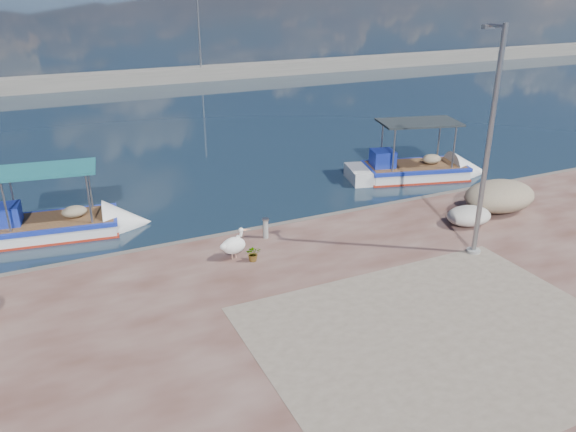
# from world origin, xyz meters

# --- Properties ---
(ground) EXTENTS (1400.00, 1400.00, 0.00)m
(ground) POSITION_xyz_m (0.00, 0.00, 0.00)
(ground) COLOR #162635
(ground) RESTS_ON ground
(quay_patch) EXTENTS (9.00, 7.00, 0.01)m
(quay_patch) POSITION_xyz_m (1.00, -3.00, 0.50)
(quay_patch) COLOR gray
(quay_patch) RESTS_ON quay
(breakwater) EXTENTS (120.00, 2.20, 7.50)m
(breakwater) POSITION_xyz_m (-0.00, 40.00, 0.60)
(breakwater) COLOR gray
(breakwater) RESTS_ON ground
(boat_left) EXTENTS (6.29, 2.81, 2.92)m
(boat_left) POSITION_xyz_m (-7.16, 8.65, 0.23)
(boat_left) COLOR white
(boat_left) RESTS_ON ground
(boat_right) EXTENTS (6.82, 3.73, 3.12)m
(boat_right) POSITION_xyz_m (8.65, 8.38, 0.24)
(boat_right) COLOR white
(boat_right) RESTS_ON ground
(pelican) EXTENTS (1.03, 0.53, 1.00)m
(pelican) POSITION_xyz_m (-2.17, 3.12, 0.97)
(pelican) COLOR tan
(pelican) RESTS_ON quay
(lamp_post) EXTENTS (0.44, 0.96, 7.00)m
(lamp_post) POSITION_xyz_m (4.93, 0.30, 3.80)
(lamp_post) COLOR gray
(lamp_post) RESTS_ON quay
(bollard_near) EXTENTS (0.23, 0.23, 0.71)m
(bollard_near) POSITION_xyz_m (-0.69, 4.12, 0.89)
(bollard_near) COLOR gray
(bollard_near) RESTS_ON quay
(potted_plant) EXTENTS (0.56, 0.52, 0.51)m
(potted_plant) POSITION_xyz_m (-1.69, 2.71, 0.76)
(potted_plant) COLOR #33722D
(potted_plant) RESTS_ON quay
(net_pile_d) EXTENTS (1.70, 1.27, 0.64)m
(net_pile_d) POSITION_xyz_m (6.34, 2.13, 0.82)
(net_pile_d) COLOR silver
(net_pile_d) RESTS_ON quay
(net_pile_c) EXTENTS (2.88, 2.06, 1.13)m
(net_pile_c) POSITION_xyz_m (8.29, 2.69, 1.07)
(net_pile_c) COLOR tan
(net_pile_c) RESTS_ON quay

